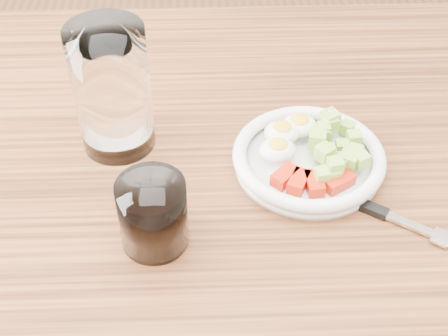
{
  "coord_description": "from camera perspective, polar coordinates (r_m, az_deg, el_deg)",
  "views": [
    {
      "loc": [
        -0.03,
        -0.53,
        1.31
      ],
      "look_at": [
        -0.01,
        0.01,
        0.8
      ],
      "focal_mm": 50.0,
      "sensor_mm": 36.0,
      "label": 1
    }
  ],
  "objects": [
    {
      "name": "dining_table",
      "position": [
        0.83,
        0.72,
        -6.98
      ],
      "size": [
        1.5,
        0.9,
        0.77
      ],
      "color": "brown",
      "rests_on": "ground"
    },
    {
      "name": "bowl",
      "position": [
        0.79,
        7.74,
        1.11
      ],
      "size": [
        0.19,
        0.19,
        0.05
      ],
      "color": "white",
      "rests_on": "dining_table"
    },
    {
      "name": "fork",
      "position": [
        0.75,
        13.16,
        -3.57
      ],
      "size": [
        0.18,
        0.13,
        0.01
      ],
      "color": "black",
      "rests_on": "dining_table"
    },
    {
      "name": "water_glass",
      "position": [
        0.79,
        -10.2,
        7.06
      ],
      "size": [
        0.1,
        0.1,
        0.17
      ],
      "primitive_type": "cylinder",
      "color": "white",
      "rests_on": "dining_table"
    },
    {
      "name": "coffee_glass",
      "position": [
        0.68,
        -6.5,
        -4.25
      ],
      "size": [
        0.08,
        0.08,
        0.09
      ],
      "color": "white",
      "rests_on": "dining_table"
    }
  ]
}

